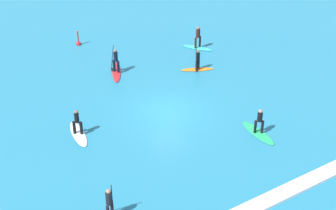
{
  "coord_description": "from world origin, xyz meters",
  "views": [
    {
      "loc": [
        -15.21,
        -24.14,
        17.97
      ],
      "look_at": [
        0.0,
        0.0,
        0.5
      ],
      "focal_mm": 54.89,
      "sensor_mm": 36.0,
      "label": 1
    }
  ],
  "objects_px": {
    "surfer_on_orange_board": "(198,64)",
    "surfer_on_white_board": "(78,129)",
    "surfer_on_red_board": "(116,67)",
    "surfer_on_green_board": "(259,128)",
    "surfer_on_teal_board": "(198,42)",
    "surfer_on_purple_board": "(110,210)",
    "marker_buoy": "(78,43)"
  },
  "relations": [
    {
      "from": "surfer_on_white_board",
      "to": "surfer_on_green_board",
      "type": "distance_m",
      "value": 11.04
    },
    {
      "from": "surfer_on_teal_board",
      "to": "surfer_on_green_board",
      "type": "distance_m",
      "value": 12.64
    },
    {
      "from": "surfer_on_teal_board",
      "to": "surfer_on_purple_board",
      "type": "bearing_deg",
      "value": -82.14
    },
    {
      "from": "surfer_on_orange_board",
      "to": "surfer_on_white_board",
      "type": "xyz_separation_m",
      "value": [
        -11.09,
        -3.13,
        -0.11
      ]
    },
    {
      "from": "surfer_on_purple_board",
      "to": "marker_buoy",
      "type": "relative_size",
      "value": 2.11
    },
    {
      "from": "surfer_on_white_board",
      "to": "surfer_on_red_board",
      "type": "height_order",
      "value": "surfer_on_red_board"
    },
    {
      "from": "surfer_on_orange_board",
      "to": "surfer_on_green_board",
      "type": "distance_m",
      "value": 9.09
    },
    {
      "from": "surfer_on_green_board",
      "to": "surfer_on_red_board",
      "type": "distance_m",
      "value": 12.34
    },
    {
      "from": "surfer_on_teal_board",
      "to": "surfer_on_red_board",
      "type": "distance_m",
      "value": 7.59
    },
    {
      "from": "surfer_on_purple_board",
      "to": "marker_buoy",
      "type": "xyz_separation_m",
      "value": [
        6.91,
        19.57,
        -0.3
      ]
    },
    {
      "from": "surfer_on_orange_board",
      "to": "surfer_on_green_board",
      "type": "xyz_separation_m",
      "value": [
        -1.69,
        -8.93,
        -0.08
      ]
    },
    {
      "from": "surfer_on_purple_board",
      "to": "marker_buoy",
      "type": "bearing_deg",
      "value": 94.95
    },
    {
      "from": "surfer_on_orange_board",
      "to": "surfer_on_red_board",
      "type": "height_order",
      "value": "surfer_on_red_board"
    },
    {
      "from": "surfer_on_purple_board",
      "to": "surfer_on_red_board",
      "type": "height_order",
      "value": "surfer_on_red_board"
    },
    {
      "from": "surfer_on_purple_board",
      "to": "surfer_on_green_board",
      "type": "distance_m",
      "value": 11.11
    },
    {
      "from": "surfer_on_white_board",
      "to": "marker_buoy",
      "type": "height_order",
      "value": "surfer_on_white_board"
    },
    {
      "from": "surfer_on_orange_board",
      "to": "surfer_on_red_board",
      "type": "xyz_separation_m",
      "value": [
        -5.4,
        2.84,
        -0.01
      ]
    },
    {
      "from": "surfer_on_orange_board",
      "to": "surfer_on_white_board",
      "type": "height_order",
      "value": "surfer_on_orange_board"
    },
    {
      "from": "surfer_on_green_board",
      "to": "marker_buoy",
      "type": "height_order",
      "value": "surfer_on_green_board"
    },
    {
      "from": "surfer_on_teal_board",
      "to": "surfer_on_white_board",
      "type": "bearing_deg",
      "value": -99.75
    },
    {
      "from": "surfer_on_teal_board",
      "to": "surfer_on_green_board",
      "type": "relative_size",
      "value": 0.82
    },
    {
      "from": "surfer_on_purple_board",
      "to": "surfer_on_green_board",
      "type": "xyz_separation_m",
      "value": [
        10.98,
        1.7,
        -0.1
      ]
    },
    {
      "from": "surfer_on_teal_board",
      "to": "surfer_on_red_board",
      "type": "relative_size",
      "value": 0.77
    },
    {
      "from": "surfer_on_orange_board",
      "to": "surfer_on_red_board",
      "type": "relative_size",
      "value": 0.79
    },
    {
      "from": "surfer_on_orange_board",
      "to": "surfer_on_white_board",
      "type": "bearing_deg",
      "value": 41.46
    },
    {
      "from": "surfer_on_orange_board",
      "to": "surfer_on_white_board",
      "type": "relative_size",
      "value": 0.82
    },
    {
      "from": "surfer_on_white_board",
      "to": "surfer_on_teal_board",
      "type": "height_order",
      "value": "surfer_on_teal_board"
    },
    {
      "from": "surfer_on_red_board",
      "to": "surfer_on_green_board",
      "type": "bearing_deg",
      "value": -135.54
    },
    {
      "from": "surfer_on_red_board",
      "to": "marker_buoy",
      "type": "relative_size",
      "value": 2.37
    },
    {
      "from": "surfer_on_white_board",
      "to": "surfer_on_green_board",
      "type": "height_order",
      "value": "surfer_on_white_board"
    },
    {
      "from": "surfer_on_white_board",
      "to": "surfer_on_purple_board",
      "type": "relative_size",
      "value": 1.09
    },
    {
      "from": "surfer_on_red_board",
      "to": "marker_buoy",
      "type": "bearing_deg",
      "value": 30.49
    }
  ]
}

